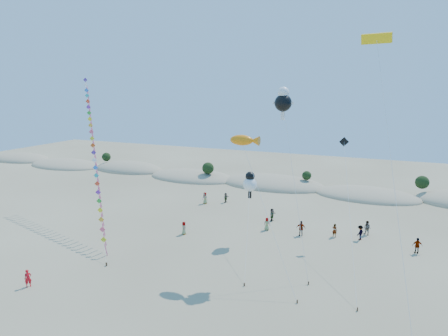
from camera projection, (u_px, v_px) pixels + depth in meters
ground at (104, 331)px, 26.70m from camera, size 160.00×160.00×0.00m
dune_ridge at (278, 185)px, 67.06m from camera, size 145.30×11.49×5.57m
kite_train at (93, 147)px, 46.76m from camera, size 17.77×18.01×19.03m
fish_kite at (245, 141)px, 34.46m from camera, size 7.86×5.42×12.83m
cartoon_kite_low at (250, 183)px, 41.64m from camera, size 3.81×10.88×8.01m
cartoon_kite_high at (283, 101)px, 35.13m from camera, size 4.90×5.15×17.18m
parafoil_kite at (377, 44)px, 29.08m from camera, size 5.26×13.65×21.26m
dark_kite at (347, 176)px, 38.26m from camera, size 3.64×15.30×11.76m
flyer_foreground at (28, 278)px, 32.59m from camera, size 0.64×0.69×1.58m
beachgoers at (289, 220)px, 47.01m from camera, size 29.11×14.94×1.80m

